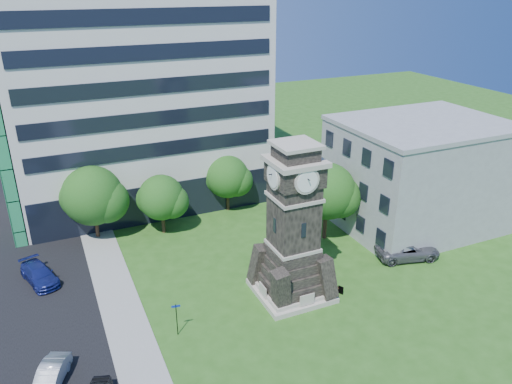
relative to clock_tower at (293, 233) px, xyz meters
name	(u,v)px	position (x,y,z in m)	size (l,w,h in m)	color
ground	(267,317)	(-3.00, -2.00, -5.28)	(160.00, 160.00, 0.00)	#275518
sidewalk	(122,311)	(-12.50, 3.00, -5.25)	(3.00, 70.00, 0.06)	gray
clock_tower	(293,233)	(0.00, 0.00, 0.00)	(5.40, 5.40, 12.22)	#B8AFA0
office_tall	(133,68)	(-6.20, 23.84, 8.94)	(26.20, 15.11, 28.60)	silver
office_low	(419,174)	(16.97, 6.00, -0.07)	(15.20, 12.20, 10.40)	#9B9EA0
car_street_mid	(50,377)	(-17.70, -2.64, -4.64)	(1.35, 3.87, 1.27)	#A8ABB0
car_street_north	(39,274)	(-17.82, 9.67, -4.60)	(1.90, 4.68, 1.36)	navy
car_east_lot	(408,250)	(11.75, 0.53, -4.51)	(2.55, 5.54, 1.54)	#56575C
park_bench	(331,291)	(2.62, -1.65, -4.81)	(1.73, 0.46, 0.89)	black
street_sign	(177,316)	(-9.46, -1.23, -3.73)	(0.60, 0.06, 2.48)	black
tree_nw	(94,197)	(-12.39, 15.63, -1.18)	(6.10, 5.54, 7.05)	#332114
tree_nc	(162,199)	(-6.44, 13.99, -1.75)	(4.76, 4.33, 5.84)	#332114
tree_ne	(228,178)	(1.08, 16.27, -1.66)	(4.90, 4.45, 6.00)	#332114
tree_east	(327,193)	(7.14, 6.70, -0.69)	(5.78, 5.25, 7.42)	#332114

